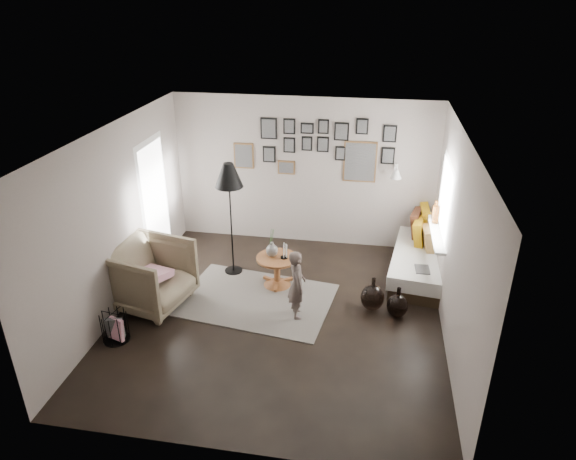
% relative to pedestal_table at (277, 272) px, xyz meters
% --- Properties ---
extents(ground, '(4.80, 4.80, 0.00)m').
position_rel_pedestal_table_xyz_m(ground, '(0.17, -0.78, -0.23)').
color(ground, black).
rests_on(ground, ground).
extents(wall_back, '(4.50, 0.00, 4.50)m').
position_rel_pedestal_table_xyz_m(wall_back, '(0.17, 1.62, 1.07)').
color(wall_back, gray).
rests_on(wall_back, ground).
extents(wall_front, '(4.50, 0.00, 4.50)m').
position_rel_pedestal_table_xyz_m(wall_front, '(0.17, -3.18, 1.07)').
color(wall_front, gray).
rests_on(wall_front, ground).
extents(wall_left, '(0.00, 4.80, 4.80)m').
position_rel_pedestal_table_xyz_m(wall_left, '(-2.08, -0.78, 1.07)').
color(wall_left, gray).
rests_on(wall_left, ground).
extents(wall_right, '(0.00, 4.80, 4.80)m').
position_rel_pedestal_table_xyz_m(wall_right, '(2.42, -0.78, 1.07)').
color(wall_right, gray).
rests_on(wall_right, ground).
extents(ceiling, '(4.80, 4.80, 0.00)m').
position_rel_pedestal_table_xyz_m(ceiling, '(0.17, -0.78, 2.37)').
color(ceiling, white).
rests_on(ceiling, wall_back).
extents(door_left, '(0.00, 2.14, 2.14)m').
position_rel_pedestal_table_xyz_m(door_left, '(-2.07, 0.42, 0.82)').
color(door_left, white).
rests_on(door_left, wall_left).
extents(window_right, '(0.15, 1.32, 1.30)m').
position_rel_pedestal_table_xyz_m(window_right, '(2.34, 0.56, 0.70)').
color(window_right, white).
rests_on(window_right, wall_right).
extents(gallery_wall, '(2.74, 0.03, 1.08)m').
position_rel_pedestal_table_xyz_m(gallery_wall, '(0.45, 1.61, 1.51)').
color(gallery_wall, brown).
rests_on(gallery_wall, wall_back).
extents(wall_sconce, '(0.18, 0.36, 0.16)m').
position_rel_pedestal_table_xyz_m(wall_sconce, '(1.72, 1.36, 1.23)').
color(wall_sconce, white).
rests_on(wall_sconce, wall_back).
extents(rug, '(2.38, 1.82, 0.01)m').
position_rel_pedestal_table_xyz_m(rug, '(-0.24, -0.46, -0.22)').
color(rug, '#B2A99C').
rests_on(rug, ground).
extents(pedestal_table, '(0.63, 0.63, 0.49)m').
position_rel_pedestal_table_xyz_m(pedestal_table, '(0.00, 0.00, 0.00)').
color(pedestal_table, brown).
rests_on(pedestal_table, ground).
extents(vase, '(0.18, 0.18, 0.45)m').
position_rel_pedestal_table_xyz_m(vase, '(-0.08, 0.02, 0.40)').
color(vase, black).
rests_on(vase, pedestal_table).
extents(candles, '(0.11, 0.11, 0.23)m').
position_rel_pedestal_table_xyz_m(candles, '(0.11, -0.00, 0.38)').
color(candles, black).
rests_on(candles, pedestal_table).
extents(daybed, '(1.04, 1.95, 0.91)m').
position_rel_pedestal_table_xyz_m(daybed, '(2.17, 0.76, 0.06)').
color(daybed, black).
rests_on(daybed, ground).
extents(magazine_on_daybed, '(0.22, 0.29, 0.01)m').
position_rel_pedestal_table_xyz_m(magazine_on_daybed, '(2.17, 0.12, 0.20)').
color(magazine_on_daybed, black).
rests_on(magazine_on_daybed, daybed).
extents(armchair, '(1.25, 1.23, 0.95)m').
position_rel_pedestal_table_xyz_m(armchair, '(-1.70, -0.80, 0.25)').
color(armchair, '#70634C').
rests_on(armchair, ground).
extents(armchair_cushion, '(0.53, 0.54, 0.20)m').
position_rel_pedestal_table_xyz_m(armchair_cushion, '(-1.67, -0.75, 0.25)').
color(armchair_cushion, silver).
rests_on(armchair_cushion, armchair).
extents(floor_lamp, '(0.43, 0.43, 1.84)m').
position_rel_pedestal_table_xyz_m(floor_lamp, '(-0.78, 0.29, 1.36)').
color(floor_lamp, black).
rests_on(floor_lamp, ground).
extents(magazine_basket, '(0.38, 0.38, 0.41)m').
position_rel_pedestal_table_xyz_m(magazine_basket, '(-1.83, -1.69, -0.03)').
color(magazine_basket, black).
rests_on(magazine_basket, ground).
extents(demijohn_large, '(0.34, 0.34, 0.51)m').
position_rel_pedestal_table_xyz_m(demijohn_large, '(1.46, -0.41, -0.03)').
color(demijohn_large, black).
rests_on(demijohn_large, ground).
extents(demijohn_small, '(0.30, 0.30, 0.46)m').
position_rel_pedestal_table_xyz_m(demijohn_small, '(1.81, -0.53, -0.05)').
color(demijohn_small, black).
rests_on(demijohn_small, ground).
extents(child, '(0.35, 0.43, 1.02)m').
position_rel_pedestal_table_xyz_m(child, '(0.42, -0.75, 0.28)').
color(child, '#554843').
rests_on(child, ground).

